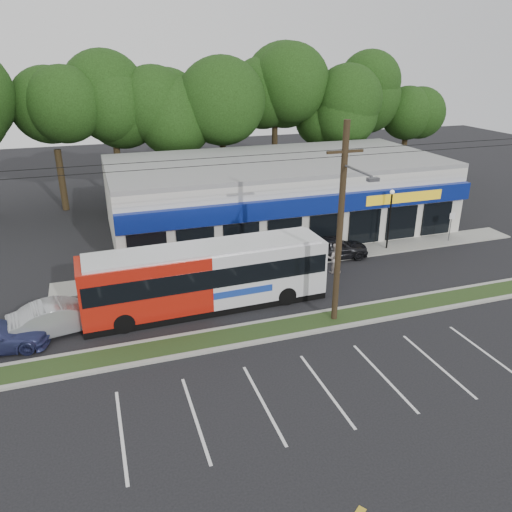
{
  "coord_description": "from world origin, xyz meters",
  "views": [
    {
      "loc": [
        -7.91,
        -18.97,
        12.71
      ],
      "look_at": [
        0.13,
        5.0,
        2.37
      ],
      "focal_mm": 35.0,
      "sensor_mm": 36.0,
      "label": 1
    }
  ],
  "objects": [
    {
      "name": "utility_pole",
      "position": [
        2.83,
        0.93,
        5.41
      ],
      "size": [
        50.0,
        2.77,
        10.0
      ],
      "color": "black",
      "rests_on": "ground"
    },
    {
      "name": "lamp_post",
      "position": [
        11.0,
        8.8,
        2.67
      ],
      "size": [
        0.3,
        0.3,
        4.25
      ],
      "color": "black",
      "rests_on": "ground"
    },
    {
      "name": "car_silver",
      "position": [
        -10.1,
        4.26,
        0.8
      ],
      "size": [
        5.12,
        2.64,
        1.61
      ],
      "primitive_type": "imported",
      "rotation": [
        0.0,
        0.0,
        1.77
      ],
      "color": "#93979A",
      "rests_on": "ground"
    },
    {
      "name": "pedestrian_a",
      "position": [
        2.38,
        8.17,
        0.86
      ],
      "size": [
        0.74,
        0.64,
        1.72
      ],
      "primitive_type": "imported",
      "rotation": [
        0.0,
        0.0,
        3.57
      ],
      "color": "silver",
      "rests_on": "ground"
    },
    {
      "name": "pedestrian_b",
      "position": [
        5.69,
        6.4,
        0.96
      ],
      "size": [
        1.12,
        0.99,
        1.93
      ],
      "primitive_type": "imported",
      "rotation": [
        0.0,
        0.0,
        2.82
      ],
      "color": "#BEB1AB",
      "rests_on": "ground"
    },
    {
      "name": "sign_post",
      "position": [
        16.0,
        8.57,
        1.56
      ],
      "size": [
        0.45,
        0.1,
        2.23
      ],
      "color": "#59595E",
      "rests_on": "ground"
    },
    {
      "name": "curb_north",
      "position": [
        0.0,
        1.85,
        0.07
      ],
      "size": [
        40.0,
        0.25,
        0.14
      ],
      "primitive_type": "cube",
      "color": "#9E9E93",
      "rests_on": "ground"
    },
    {
      "name": "ground",
      "position": [
        0.0,
        0.0,
        0.0
      ],
      "size": [
        120.0,
        120.0,
        0.0
      ],
      "primitive_type": "plane",
      "color": "black",
      "rests_on": "ground"
    },
    {
      "name": "metrobus",
      "position": [
        -2.79,
        4.5,
        1.83
      ],
      "size": [
        12.95,
        3.07,
        3.46
      ],
      "rotation": [
        0.0,
        0.0,
        0.03
      ],
      "color": "#B51A0D",
      "rests_on": "ground"
    },
    {
      "name": "sidewalk",
      "position": [
        5.0,
        9.0,
        0.05
      ],
      "size": [
        32.0,
        2.2,
        0.1
      ],
      "primitive_type": "cube",
      "color": "#9E9E93",
      "rests_on": "ground"
    },
    {
      "name": "car_dark",
      "position": [
        6.7,
        8.5,
        0.78
      ],
      "size": [
        4.72,
        2.22,
        1.56
      ],
      "primitive_type": "imported",
      "rotation": [
        0.0,
        0.0,
        1.49
      ],
      "color": "black",
      "rests_on": "ground"
    },
    {
      "name": "strip_mall",
      "position": [
        5.5,
        15.91,
        2.65
      ],
      "size": [
        25.0,
        12.55,
        5.3
      ],
      "color": "silver",
      "rests_on": "ground"
    },
    {
      "name": "grass_strip",
      "position": [
        0.0,
        1.0,
        0.06
      ],
      "size": [
        40.0,
        1.6,
        0.12
      ],
      "primitive_type": "cube",
      "color": "#213415",
      "rests_on": "ground"
    },
    {
      "name": "curb_south",
      "position": [
        0.0,
        0.15,
        0.07
      ],
      "size": [
        40.0,
        0.25,
        0.14
      ],
      "primitive_type": "cube",
      "color": "#9E9E93",
      "rests_on": "ground"
    },
    {
      "name": "tree_line",
      "position": [
        4.0,
        26.0,
        8.42
      ],
      "size": [
        46.76,
        6.76,
        11.83
      ],
      "color": "black",
      "rests_on": "ground"
    }
  ]
}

